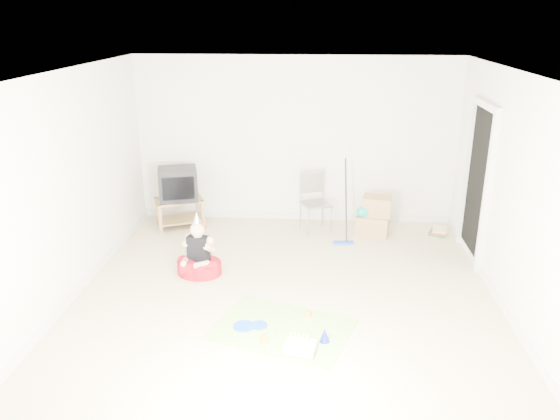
# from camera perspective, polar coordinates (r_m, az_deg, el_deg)

# --- Properties ---
(ground) EXTENTS (5.00, 5.00, 0.00)m
(ground) POSITION_cam_1_polar(r_m,az_deg,el_deg) (6.70, 0.62, -8.45)
(ground) COLOR beige
(ground) RESTS_ON ground
(doorway_recess) EXTENTS (0.02, 0.90, 2.05)m
(doorway_recess) POSITION_cam_1_polar(r_m,az_deg,el_deg) (7.71, 19.97, 2.43)
(doorway_recess) COLOR black
(doorway_recess) RESTS_ON ground
(tv_stand) EXTENTS (0.84, 0.70, 0.45)m
(tv_stand) POSITION_cam_1_polar(r_m,az_deg,el_deg) (8.70, -10.44, -0.03)
(tv_stand) COLOR olive
(tv_stand) RESTS_ON ground
(crt_tv) EXTENTS (0.69, 0.62, 0.50)m
(crt_tv) POSITION_cam_1_polar(r_m,az_deg,el_deg) (8.56, -10.62, 2.69)
(crt_tv) COLOR black
(crt_tv) RESTS_ON tv_stand
(folding_chair) EXTENTS (0.53, 0.52, 0.91)m
(folding_chair) POSITION_cam_1_polar(r_m,az_deg,el_deg) (8.33, 3.78, 0.66)
(folding_chair) COLOR gray
(folding_chair) RESTS_ON ground
(cardboard_boxes) EXTENTS (0.56, 0.45, 0.60)m
(cardboard_boxes) POSITION_cam_1_polar(r_m,az_deg,el_deg) (8.35, 9.77, -0.68)
(cardboard_boxes) COLOR #A67F50
(cardboard_boxes) RESTS_ON ground
(floor_mop) EXTENTS (0.31, 0.40, 1.20)m
(floor_mop) POSITION_cam_1_polar(r_m,az_deg,el_deg) (7.95, 6.71, -1.80)
(floor_mop) COLOR blue
(floor_mop) RESTS_ON ground
(book_pile) EXTENTS (0.32, 0.36, 0.10)m
(book_pile) POSITION_cam_1_polar(r_m,az_deg,el_deg) (8.68, 16.23, -2.11)
(book_pile) COLOR #22672C
(book_pile) RESTS_ON ground
(seated_woman) EXTENTS (0.72, 0.72, 0.84)m
(seated_woman) POSITION_cam_1_polar(r_m,az_deg,el_deg) (7.13, -8.46, -5.20)
(seated_woman) COLOR #AE101C
(seated_woman) RESTS_ON ground
(party_mat) EXTENTS (1.66, 1.42, 0.01)m
(party_mat) POSITION_cam_1_polar(r_m,az_deg,el_deg) (5.96, 0.24, -12.30)
(party_mat) COLOR #DA2E7F
(party_mat) RESTS_ON ground
(birthday_cake) EXTENTS (0.34, 0.29, 0.15)m
(birthday_cake) POSITION_cam_1_polar(r_m,az_deg,el_deg) (5.59, 2.12, -14.22)
(birthday_cake) COLOR white
(birthday_cake) RESTS_ON party_mat
(blue_plate_near) EXTENTS (0.19, 0.19, 0.01)m
(blue_plate_near) POSITION_cam_1_polar(r_m,az_deg,el_deg) (6.01, -2.24, -11.94)
(blue_plate_near) COLOR #1748B8
(blue_plate_near) RESTS_ON party_mat
(blue_plate_far) EXTENTS (0.24, 0.24, 0.01)m
(blue_plate_far) POSITION_cam_1_polar(r_m,az_deg,el_deg) (6.00, -3.80, -12.02)
(blue_plate_far) COLOR #1748B8
(blue_plate_far) RESTS_ON party_mat
(orange_cup_near) EXTENTS (0.08, 0.08, 0.07)m
(orange_cup_near) POSITION_cam_1_polar(r_m,az_deg,el_deg) (6.15, 2.98, -10.81)
(orange_cup_near) COLOR orange
(orange_cup_near) RESTS_ON party_mat
(orange_cup_far) EXTENTS (0.10, 0.10, 0.09)m
(orange_cup_far) POSITION_cam_1_polar(r_m,az_deg,el_deg) (5.72, -1.65, -13.29)
(orange_cup_far) COLOR orange
(orange_cup_far) RESTS_ON party_mat
(blue_party_hat) EXTENTS (0.14, 0.14, 0.15)m
(blue_party_hat) POSITION_cam_1_polar(r_m,az_deg,el_deg) (5.73, 4.68, -12.88)
(blue_party_hat) COLOR #1B26C0
(blue_party_hat) RESTS_ON party_mat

